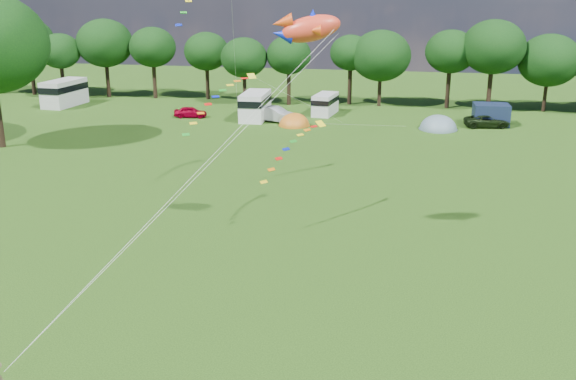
% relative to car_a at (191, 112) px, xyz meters
% --- Properties ---
extents(ground_plane, '(180.00, 180.00, 0.00)m').
position_rel_car_a_xyz_m(ground_plane, '(18.10, -44.24, -0.60)').
color(ground_plane, black).
rests_on(ground_plane, ground).
extents(tree_line, '(102.98, 10.98, 10.27)m').
position_rel_car_a_xyz_m(tree_line, '(23.40, 10.75, 5.74)').
color(tree_line, black).
rests_on(tree_line, ground).
extents(car_a, '(3.78, 1.88, 1.21)m').
position_rel_car_a_xyz_m(car_a, '(0.00, 0.00, 0.00)').
color(car_a, maroon).
rests_on(car_a, ground).
extents(car_b, '(4.79, 3.22, 1.59)m').
position_rel_car_a_xyz_m(car_b, '(9.59, -0.49, 0.19)').
color(car_b, '#A0A3A9').
rests_on(car_b, ground).
extents(car_d, '(4.93, 2.82, 1.27)m').
position_rel_car_a_xyz_m(car_d, '(31.35, 1.00, 0.03)').
color(car_d, black).
rests_on(car_d, ground).
extents(campervan_a, '(3.14, 6.47, 3.08)m').
position_rel_car_a_xyz_m(campervan_a, '(-17.31, 4.10, 1.05)').
color(campervan_a, '#B9B9BB').
rests_on(campervan_a, ground).
extents(campervan_b, '(2.76, 6.00, 2.89)m').
position_rel_car_a_xyz_m(campervan_b, '(7.17, 0.53, 0.95)').
color(campervan_b, silver).
rests_on(campervan_b, ground).
extents(campervan_c, '(2.55, 4.89, 2.30)m').
position_rel_car_a_xyz_m(campervan_c, '(14.20, 4.66, 0.63)').
color(campervan_c, silver).
rests_on(campervan_c, ground).
extents(tent_orange, '(3.27, 3.58, 2.56)m').
position_rel_car_a_xyz_m(tent_orange, '(11.96, -2.07, -0.58)').
color(tent_orange, '#C0671A').
rests_on(tent_orange, ground).
extents(tent_greyblue, '(3.86, 4.23, 2.87)m').
position_rel_car_a_xyz_m(tent_greyblue, '(26.47, -1.06, -0.58)').
color(tent_greyblue, slate).
rests_on(tent_greyblue, ground).
extents(awning_navy, '(3.64, 3.01, 2.20)m').
position_rel_car_a_xyz_m(awning_navy, '(31.80, 2.19, 0.49)').
color(awning_navy, '#141E37').
rests_on(awning_navy, ground).
extents(fish_kite, '(3.59, 1.71, 1.88)m').
position_rel_car_a_xyz_m(fish_kite, '(18.63, -34.57, 11.10)').
color(fish_kite, '#ED3D25').
rests_on(fish_kite, ground).
extents(streamer_kite_b, '(4.27, 4.64, 3.79)m').
position_rel_car_a_xyz_m(streamer_kite_b, '(10.97, -23.07, 5.88)').
color(streamer_kite_b, yellow).
rests_on(streamer_kite_b, ground).
extents(streamer_kite_c, '(3.06, 4.90, 2.77)m').
position_rel_car_a_xyz_m(streamer_kite_c, '(17.49, -30.10, 4.42)').
color(streamer_kite_c, yellow).
rests_on(streamer_kite_c, ground).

